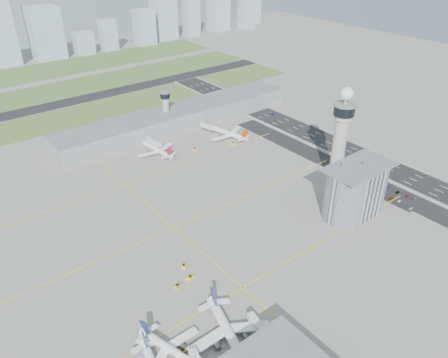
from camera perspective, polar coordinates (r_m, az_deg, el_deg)
ground at (r=249.42m, az=5.00°, el=-6.18°), size 1000.00×1000.00×0.00m
grass_strip_0 at (r=415.00m, az=-18.88°, el=7.82°), size 480.00×50.00×0.08m
grass_strip_1 at (r=482.84m, az=-22.18°, el=10.30°), size 480.00×60.00×0.08m
grass_strip_2 at (r=557.23m, az=-24.84°, el=12.25°), size 480.00×70.00×0.08m
runway at (r=448.17m, az=-20.63°, el=9.15°), size 480.00×22.00×0.10m
highway at (r=328.10m, az=19.98°, el=1.59°), size 28.00×500.00×0.10m
barrier_left at (r=317.08m, az=18.59°, el=0.94°), size 0.60×500.00×1.20m
barrier_right at (r=338.87m, az=21.32°, el=2.36°), size 0.60×500.00×1.20m
landside_road at (r=304.55m, az=18.89°, el=-0.51°), size 18.00×260.00×0.08m
parking_lot at (r=297.95m, az=20.52°, el=-1.56°), size 20.00×44.00×0.10m
taxiway_line_h_0 at (r=211.86m, az=2.42°, el=-14.02°), size 260.00×0.60×0.01m
taxiway_line_h_1 at (r=249.23m, az=-6.58°, el=-6.32°), size 260.00×0.60×0.01m
taxiway_line_h_2 at (r=294.18m, az=-12.85°, el=-0.69°), size 260.00×0.60×0.01m
taxiway_line_v at (r=249.23m, az=-6.58°, el=-6.32°), size 0.60×260.00×0.01m
control_tower at (r=284.21m, az=15.03°, el=5.86°), size 14.00×14.00×64.50m
secondary_tower at (r=363.14m, az=-7.60°, el=9.26°), size 8.60×8.60×31.90m
admin_building at (r=263.35m, az=16.80°, el=-1.35°), size 42.00×24.00×33.50m
terminal_pier at (r=370.33m, az=-5.99°, el=7.97°), size 210.00×32.00×15.80m
airplane_near_b at (r=184.16m, az=-6.71°, el=-21.05°), size 37.33×40.79×9.52m
airplane_near_c at (r=186.48m, az=0.84°, el=-19.30°), size 46.37×50.85×11.97m
airplane_far_a at (r=328.56m, az=-8.94°, el=4.24°), size 35.99×41.06×10.62m
airplane_far_b at (r=350.57m, az=0.36°, el=6.43°), size 42.65×47.40×11.50m
jet_bridge_near_2 at (r=188.51m, az=5.70°, el=-20.26°), size 5.39×14.31×5.70m
jet_bridge_far_0 at (r=342.44m, az=-9.84°, el=4.82°), size 5.39×14.31×5.70m
jet_bridge_far_1 at (r=366.03m, az=-2.99°, el=6.97°), size 5.39×14.31×5.70m
tug_0 at (r=187.81m, az=-5.40°, el=-21.41°), size 3.45×2.47×1.93m
tug_1 at (r=212.51m, az=-6.10°, el=-13.70°), size 3.59×3.07×1.76m
tug_2 at (r=216.09m, az=-4.44°, el=-12.68°), size 3.69×3.07×1.84m
tug_3 at (r=222.42m, az=-5.29°, el=-11.23°), size 3.52×3.73×1.79m
tug_4 at (r=331.26m, az=-3.84°, el=3.95°), size 4.08×3.79×1.95m
tug_5 at (r=339.59m, az=1.15°, el=4.69°), size 3.80×3.59×1.82m
car_lot_0 at (r=285.19m, az=23.21°, el=-3.56°), size 3.23×1.33×1.10m
car_lot_1 at (r=290.07m, az=21.94°, el=-2.67°), size 3.34×1.32×1.08m
car_lot_2 at (r=290.96m, az=20.99°, el=-2.34°), size 4.13×2.15×1.11m
car_lot_3 at (r=293.85m, az=19.59°, el=-1.70°), size 4.53×2.20×1.27m
car_lot_4 at (r=296.94m, az=18.67°, el=-1.17°), size 3.96×2.02×1.29m
car_lot_5 at (r=300.79m, az=17.25°, el=-0.49°), size 3.68×1.81×1.16m
car_lot_6 at (r=295.85m, az=23.65°, el=-2.37°), size 4.24×2.02×1.17m
car_lot_7 at (r=297.24m, az=22.92°, el=-2.05°), size 3.99×1.68×1.15m
car_lot_8 at (r=298.94m, az=21.75°, el=-1.59°), size 3.65×1.92×1.18m
car_lot_9 at (r=303.00m, az=20.76°, el=-0.93°), size 3.69×1.76×1.17m
car_lot_10 at (r=305.00m, az=19.85°, el=-0.52°), size 4.55×2.48×1.21m
car_lot_11 at (r=309.61m, az=18.46°, el=0.23°), size 4.51×2.13×1.27m
car_hw_1 at (r=346.27m, az=14.62°, el=4.13°), size 1.71×3.73×1.18m
car_hw_2 at (r=397.63m, az=6.43°, el=8.42°), size 2.39×4.54×1.22m
car_hw_4 at (r=433.60m, az=-0.77°, el=10.50°), size 1.39×3.32×1.12m
skyline_bldg_8 at (r=597.23m, az=-27.10°, el=17.02°), size 26.33×21.06×83.39m
skyline_bldg_9 at (r=611.88m, az=-22.27°, el=17.26°), size 36.96×29.57×62.11m
skyline_bldg_10 at (r=620.77m, az=-17.84°, el=16.54°), size 23.01×18.41×27.75m
skyline_bldg_11 at (r=632.18m, az=-14.87°, el=17.71°), size 20.22×16.18×38.97m
skyline_bldg_12 at (r=652.69m, az=-10.35°, el=18.93°), size 26.14×20.92×46.89m
skyline_bldg_13 at (r=678.88m, az=-7.94°, el=21.02°), size 32.26×25.81×81.20m
skyline_bldg_14 at (r=697.08m, az=-4.32°, el=20.93°), size 21.59×17.28×68.75m
skyline_bldg_15 at (r=738.34m, az=-0.75°, el=21.33°), size 30.25×24.20×63.40m
skyline_bldg_16 at (r=749.36m, az=3.01°, el=21.74°), size 23.04×18.43×71.56m
skyline_bldg_17 at (r=795.84m, az=3.74°, el=21.12°), size 22.64×18.11×41.06m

